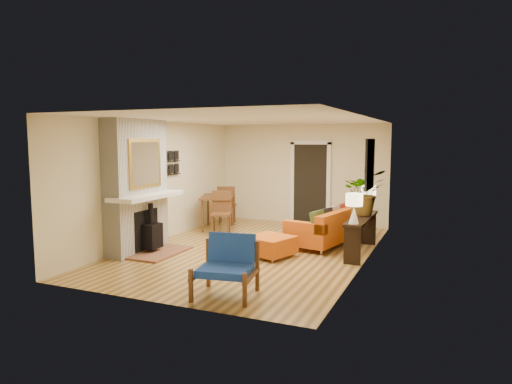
# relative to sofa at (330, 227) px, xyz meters

# --- Properties ---
(room_shell) EXTENTS (6.50, 6.50, 6.50)m
(room_shell) POSITION_rel_sofa_xyz_m (-0.70, 1.50, 0.88)
(room_shell) COLOR tan
(room_shell) RESTS_ON ground
(fireplace) EXTENTS (1.09, 1.68, 2.60)m
(fireplace) POSITION_rel_sofa_xyz_m (-3.30, -2.14, 0.88)
(fireplace) COLOR white
(fireplace) RESTS_ON ground
(sofa) EXTENTS (1.29, 2.24, 0.83)m
(sofa) POSITION_rel_sofa_xyz_m (0.00, 0.00, 0.00)
(sofa) COLOR silver
(sofa) RESTS_ON ground
(ottoman) EXTENTS (0.97, 0.97, 0.39)m
(ottoman) POSITION_rel_sofa_xyz_m (-0.77, -1.49, -0.14)
(ottoman) COLOR silver
(ottoman) RESTS_ON ground
(blue_chair) EXTENTS (0.93, 0.91, 0.85)m
(blue_chair) POSITION_rel_sofa_xyz_m (-0.56, -3.67, 0.10)
(blue_chair) COLOR brown
(blue_chair) RESTS_ON ground
(dining_table) EXTENTS (1.25, 1.91, 1.01)m
(dining_table) POSITION_rel_sofa_xyz_m (-2.87, 0.53, 0.30)
(dining_table) COLOR brown
(dining_table) RESTS_ON ground
(console_table) EXTENTS (0.34, 1.85, 0.72)m
(console_table) POSITION_rel_sofa_xyz_m (0.77, -0.59, 0.21)
(console_table) COLOR black
(console_table) RESTS_ON ground
(lamp_near) EXTENTS (0.30, 0.30, 0.54)m
(lamp_near) POSITION_rel_sofa_xyz_m (0.77, -1.37, 0.70)
(lamp_near) COLOR white
(lamp_near) RESTS_ON console_table
(lamp_far) EXTENTS (0.30, 0.30, 0.54)m
(lamp_far) POSITION_rel_sofa_xyz_m (0.77, 0.12, 0.70)
(lamp_far) COLOR white
(lamp_far) RESTS_ON console_table
(houseplant) EXTENTS (1.03, 0.97, 0.91)m
(houseplant) POSITION_rel_sofa_xyz_m (0.76, -0.34, 0.82)
(houseplant) COLOR #1E5919
(houseplant) RESTS_ON console_table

